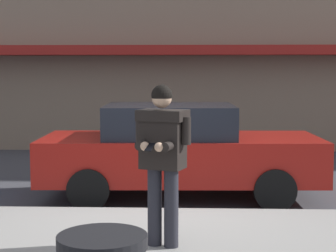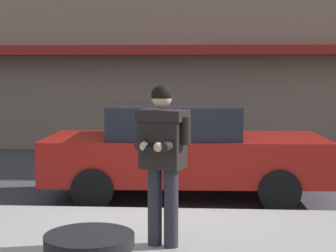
{
  "view_description": "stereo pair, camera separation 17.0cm",
  "coord_description": "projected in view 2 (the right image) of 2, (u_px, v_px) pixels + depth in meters",
  "views": [
    {
      "loc": [
        0.43,
        -8.05,
        2.1
      ],
      "look_at": [
        0.2,
        -1.92,
        1.49
      ],
      "focal_mm": 60.0,
      "sensor_mm": 36.0,
      "label": 1
    },
    {
      "loc": [
        0.6,
        -8.04,
        2.1
      ],
      "look_at": [
        0.2,
        -1.92,
        1.49
      ],
      "focal_mm": 60.0,
      "sensor_mm": 36.0,
      "label": 2
    }
  ],
  "objects": [
    {
      "name": "curb_paint_line",
      "position": [
        231.0,
        214.0,
        8.22
      ],
      "size": [
        28.0,
        0.12,
        0.01
      ],
      "primitive_type": "cube",
      "color": "silver",
      "rests_on": "ground"
    },
    {
      "name": "man_texting_on_phone",
      "position": [
        162.0,
        148.0,
        6.17
      ],
      "size": [
        0.62,
        0.65,
        1.81
      ],
      "color": "#23232B",
      "rests_on": "sidewalk"
    },
    {
      "name": "parked_sedan_mid",
      "position": [
        183.0,
        150.0,
        9.2
      ],
      "size": [
        4.56,
        2.04,
        1.54
      ],
      "color": "maroon",
      "rests_on": "ground"
    },
    {
      "name": "ground_plane",
      "position": [
        163.0,
        214.0,
        8.23
      ],
      "size": [
        80.0,
        80.0,
        0.0
      ],
      "primitive_type": "plane",
      "color": "#3D3D42"
    }
  ]
}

